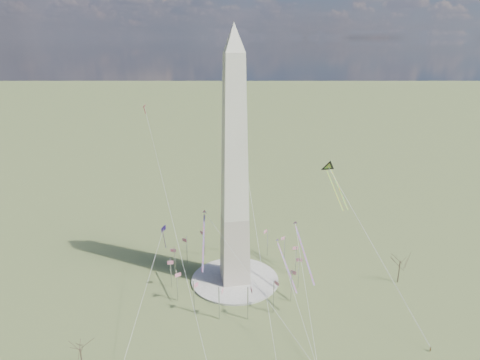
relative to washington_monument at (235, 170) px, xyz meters
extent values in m
plane|color=#566432|center=(0.00, 0.00, -47.95)|extent=(2000.00, 2000.00, 0.00)
cylinder|color=beige|center=(0.00, 0.00, -47.55)|extent=(36.00, 36.00, 0.80)
pyramid|color=silver|center=(0.00, 0.00, 47.85)|extent=(9.90, 9.90, 10.00)
cylinder|color=silver|center=(26.00, 0.00, -41.45)|extent=(0.36, 0.36, 13.00)
cube|color=red|center=(26.00, 1.30, -36.15)|extent=(2.40, 0.08, 1.50)
cylinder|color=silver|center=(24.02, 9.95, -41.45)|extent=(0.36, 0.36, 13.00)
cube|color=red|center=(23.52, 11.15, -36.15)|extent=(2.25, 0.99, 1.50)
cylinder|color=silver|center=(18.38, 18.38, -41.45)|extent=(0.36, 0.36, 13.00)
cube|color=red|center=(17.47, 19.30, -36.15)|extent=(1.75, 1.75, 1.50)
cylinder|color=silver|center=(9.95, 24.02, -41.45)|extent=(0.36, 0.36, 13.00)
cube|color=red|center=(8.75, 24.52, -36.15)|extent=(0.99, 2.25, 1.50)
cylinder|color=silver|center=(0.00, 26.00, -41.45)|extent=(0.36, 0.36, 13.00)
cube|color=red|center=(-1.30, 26.00, -36.15)|extent=(0.08, 2.40, 1.50)
cylinder|color=silver|center=(-9.95, 24.02, -41.45)|extent=(0.36, 0.36, 13.00)
cube|color=red|center=(-11.15, 23.52, -36.15)|extent=(0.99, 2.25, 1.50)
cylinder|color=silver|center=(-18.38, 18.38, -41.45)|extent=(0.36, 0.36, 13.00)
cube|color=red|center=(-19.30, 17.47, -36.15)|extent=(1.75, 1.75, 1.50)
cylinder|color=silver|center=(-24.02, 9.95, -41.45)|extent=(0.36, 0.36, 13.00)
cube|color=red|center=(-24.52, 8.75, -36.15)|extent=(2.25, 0.99, 1.50)
cylinder|color=silver|center=(-26.00, 0.00, -41.45)|extent=(0.36, 0.36, 13.00)
cube|color=red|center=(-26.00, -1.30, -36.15)|extent=(2.40, 0.08, 1.50)
cylinder|color=silver|center=(-24.02, -9.95, -41.45)|extent=(0.36, 0.36, 13.00)
cube|color=red|center=(-23.52, -11.15, -36.15)|extent=(2.25, 0.99, 1.50)
cylinder|color=silver|center=(-18.38, -18.38, -41.45)|extent=(0.36, 0.36, 13.00)
cube|color=red|center=(-17.47, -19.30, -36.15)|extent=(1.75, 1.75, 1.50)
cylinder|color=silver|center=(-9.95, -24.02, -41.45)|extent=(0.36, 0.36, 13.00)
cube|color=red|center=(-8.75, -24.52, -36.15)|extent=(0.99, 2.25, 1.50)
cylinder|color=silver|center=(0.00, -26.00, -41.45)|extent=(0.36, 0.36, 13.00)
cube|color=red|center=(1.30, -26.00, -36.15)|extent=(0.08, 2.40, 1.50)
cylinder|color=silver|center=(9.95, -24.02, -41.45)|extent=(0.36, 0.36, 13.00)
cube|color=red|center=(11.15, -23.52, -36.15)|extent=(0.99, 2.25, 1.50)
cylinder|color=silver|center=(18.38, -18.38, -41.45)|extent=(0.36, 0.36, 13.00)
cube|color=red|center=(19.30, -17.47, -36.15)|extent=(1.75, 1.75, 1.50)
cylinder|color=silver|center=(24.02, -9.95, -41.45)|extent=(0.36, 0.36, 13.00)
cube|color=red|center=(24.52, -8.75, -36.15)|extent=(2.25, 0.99, 1.50)
cylinder|color=#4C3F2E|center=(65.62, -13.70, -43.03)|extent=(0.40, 0.40, 9.85)
cylinder|color=#4C3F2E|center=(-53.98, -41.48, -44.00)|extent=(0.40, 0.40, 7.91)
imported|color=gray|center=(54.19, -53.19, -47.08)|extent=(0.75, 0.75, 1.75)
cube|color=orange|center=(43.02, -0.23, -10.54)|extent=(1.44, 16.59, 11.64)
cube|color=orange|center=(40.90, -0.36, -10.54)|extent=(1.44, 16.59, 11.64)
cube|color=#381C7F|center=(-27.85, 4.45, -24.03)|extent=(1.93, 3.13, 2.75)
cube|color=red|center=(-27.85, 4.45, -28.58)|extent=(1.25, 3.42, 9.51)
cube|color=red|center=(22.52, -19.53, -27.67)|extent=(1.23, 21.12, 13.22)
cube|color=red|center=(-13.29, -7.47, -25.40)|extent=(3.81, 21.07, 13.29)
cube|color=red|center=(19.19, -9.44, -38.37)|extent=(3.19, 19.21, 12.09)
cube|color=red|center=(-33.08, 38.44, 19.40)|extent=(1.16, 1.87, 1.55)
cube|color=red|center=(-33.08, 38.44, 17.70)|extent=(0.77, 1.32, 3.55)
cube|color=silver|center=(8.41, 39.95, 16.13)|extent=(1.52, 1.32, 1.43)
cube|color=silver|center=(8.41, 39.95, 14.58)|extent=(0.34, 1.25, 3.27)
camera|label=1|loc=(-26.69, -152.65, 47.64)|focal=32.00mm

